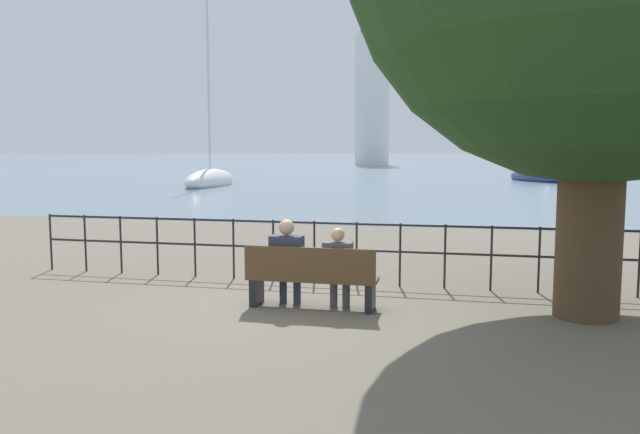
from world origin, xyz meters
TOP-DOWN VIEW (x-y plane):
  - ground_plane at (0.00, 0.00)m, footprint 1000.00×1000.00m
  - harbor_water at (0.00, 159.61)m, footprint 600.00×300.00m
  - park_bench at (0.00, -0.06)m, footprint 1.87×0.45m
  - seated_person_left at (-0.37, 0.01)m, footprint 0.47×0.35m
  - seated_person_right at (0.37, 0.02)m, footprint 0.41×0.35m
  - promenade_railing at (0.00, 1.67)m, footprint 10.91×0.04m
  - sailboat_0 at (7.50, 38.70)m, footprint 4.85×7.23m
  - sailboat_1 at (-13.04, 27.59)m, footprint 2.13×7.14m
  - harbor_lighthouse at (-10.71, 82.76)m, footprint 4.97×4.97m

SIDE VIEW (x-z plane):
  - ground_plane at x=0.00m, z-range 0.00..0.00m
  - harbor_water at x=0.00m, z-range 0.00..0.01m
  - sailboat_0 at x=7.50m, z-range -5.81..6.45m
  - sailboat_1 at x=-13.04m, z-range -5.74..6.48m
  - park_bench at x=0.00m, z-range -0.01..0.89m
  - seated_person_right at x=0.37m, z-range 0.06..1.22m
  - promenade_railing at x=0.00m, z-range 0.17..1.22m
  - seated_person_left at x=-0.37m, z-range 0.06..1.32m
  - harbor_lighthouse at x=-10.71m, z-range -0.79..21.97m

